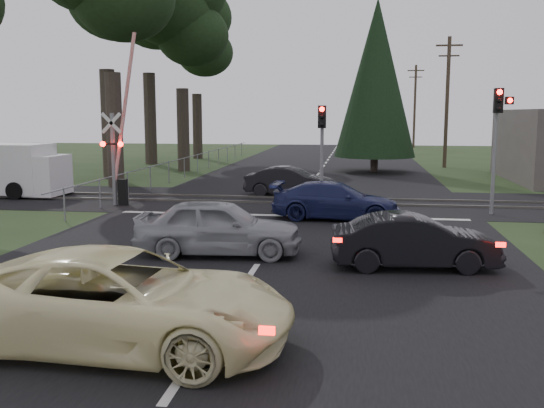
% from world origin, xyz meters
% --- Properties ---
extents(ground, '(120.00, 120.00, 0.00)m').
position_xyz_m(ground, '(0.00, 0.00, 0.00)').
color(ground, '#26391A').
rests_on(ground, ground).
extents(road, '(14.00, 100.00, 0.01)m').
position_xyz_m(road, '(0.00, 10.00, 0.01)').
color(road, black).
rests_on(road, ground).
extents(rail_corridor, '(120.00, 8.00, 0.01)m').
position_xyz_m(rail_corridor, '(0.00, 12.00, 0.01)').
color(rail_corridor, black).
rests_on(rail_corridor, ground).
extents(stop_line, '(13.00, 0.35, 0.00)m').
position_xyz_m(stop_line, '(0.00, 8.20, 0.01)').
color(stop_line, silver).
rests_on(stop_line, ground).
extents(rail_near, '(120.00, 0.12, 0.10)m').
position_xyz_m(rail_near, '(0.00, 11.20, 0.05)').
color(rail_near, '#59544C').
rests_on(rail_near, ground).
extents(rail_far, '(120.00, 0.12, 0.10)m').
position_xyz_m(rail_far, '(0.00, 12.80, 0.05)').
color(rail_far, '#59544C').
rests_on(rail_far, ground).
extents(crossing_signal, '(1.62, 0.38, 6.96)m').
position_xyz_m(crossing_signal, '(-7.27, 9.79, 2.06)').
color(crossing_signal, slate).
rests_on(crossing_signal, ground).
extents(traffic_signal_right, '(0.68, 0.48, 4.70)m').
position_xyz_m(traffic_signal_right, '(7.55, 9.47, 3.31)').
color(traffic_signal_right, slate).
rests_on(traffic_signal_right, ground).
extents(traffic_signal_center, '(0.32, 0.48, 4.10)m').
position_xyz_m(traffic_signal_center, '(1.00, 10.68, 2.81)').
color(traffic_signal_center, slate).
rests_on(traffic_signal_center, ground).
extents(utility_pole_mid, '(1.80, 0.26, 9.00)m').
position_xyz_m(utility_pole_mid, '(8.50, 30.00, 4.73)').
color(utility_pole_mid, '#4C3D2D').
rests_on(utility_pole_mid, ground).
extents(utility_pole_far, '(1.80, 0.26, 9.00)m').
position_xyz_m(utility_pole_far, '(8.50, 55.00, 4.73)').
color(utility_pole_far, '#4C3D2D').
rests_on(utility_pole_far, ground).
extents(euc_tree_c, '(6.00, 6.00, 13.20)m').
position_xyz_m(euc_tree_c, '(-9.00, 25.00, 9.51)').
color(euc_tree_c, '#473D33').
rests_on(euc_tree_c, ground).
extents(euc_tree_d, '(7.50, 7.50, 16.50)m').
position_xyz_m(euc_tree_d, '(-13.00, 30.00, 11.91)').
color(euc_tree_d, '#473D33').
rests_on(euc_tree_d, ground).
extents(euc_tree_e, '(6.00, 6.00, 13.20)m').
position_xyz_m(euc_tree_e, '(-11.00, 36.00, 9.51)').
color(euc_tree_e, '#473D33').
rests_on(euc_tree_e, ground).
extents(conifer_tree, '(5.20, 5.20, 11.00)m').
position_xyz_m(conifer_tree, '(3.50, 26.00, 5.99)').
color(conifer_tree, '#473D33').
rests_on(conifer_tree, ground).
extents(fence_left, '(0.10, 36.00, 1.20)m').
position_xyz_m(fence_left, '(-7.80, 22.50, 0.00)').
color(fence_left, slate).
rests_on(fence_left, ground).
extents(cream_coupe, '(5.82, 2.92, 1.58)m').
position_xyz_m(cream_coupe, '(-1.31, -4.90, 0.79)').
color(cream_coupe, '#F6EEB1').
rests_on(cream_coupe, ground).
extents(dark_hatchback, '(4.15, 1.78, 1.33)m').
position_xyz_m(dark_hatchback, '(3.88, 1.00, 0.66)').
color(dark_hatchback, black).
rests_on(dark_hatchback, ground).
extents(silver_car, '(4.59, 2.14, 1.52)m').
position_xyz_m(silver_car, '(-1.20, 1.71, 0.76)').
color(silver_car, gray).
rests_on(silver_car, ground).
extents(blue_sedan, '(4.69, 2.09, 1.34)m').
position_xyz_m(blue_sedan, '(1.70, 7.75, 0.67)').
color(blue_sedan, '#181E4A').
rests_on(blue_sedan, ground).
extents(dark_car_far, '(4.21, 1.84, 1.35)m').
position_xyz_m(dark_car_far, '(-0.62, 13.60, 0.67)').
color(dark_car_far, black).
rests_on(dark_car_far, ground).
extents(white_van, '(6.19, 2.47, 2.41)m').
position_xyz_m(white_van, '(-13.84, 11.85, 1.22)').
color(white_van, white).
rests_on(white_van, ground).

